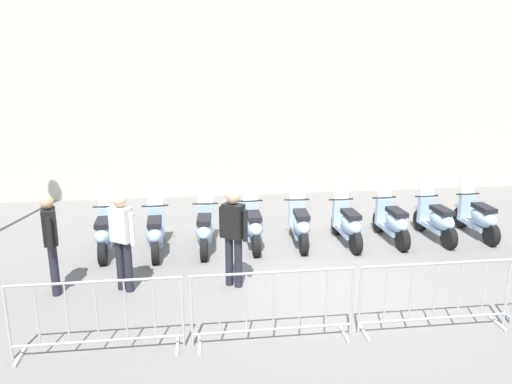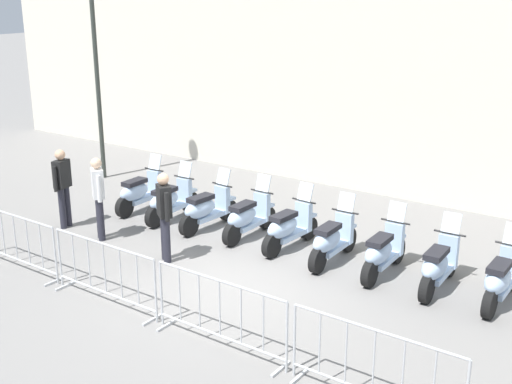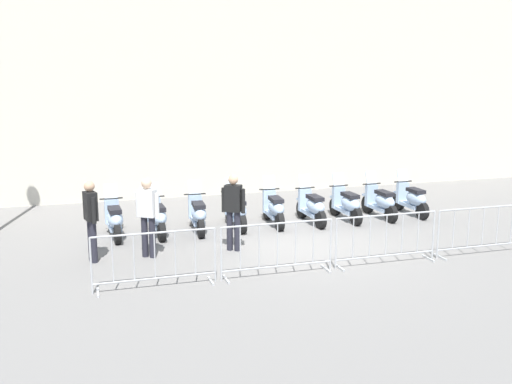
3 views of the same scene
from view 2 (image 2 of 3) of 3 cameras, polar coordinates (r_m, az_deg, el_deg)
ground_plane at (r=11.44m, az=-2.35°, el=-8.07°), size 120.00×120.00×0.00m
motorcycle_0 at (r=15.16m, az=-10.23°, el=-0.01°), size 0.56×1.73×1.24m
motorcycle_1 at (r=14.41m, az=-7.63°, el=-0.80°), size 0.56×1.73×1.24m
motorcycle_2 at (r=13.80m, az=-4.42°, el=-1.52°), size 0.65×1.72×1.24m
motorcycle_3 at (r=13.27m, az=-0.74°, el=-2.25°), size 0.59×1.72×1.24m
motorcycle_4 at (r=12.71m, az=2.90°, el=-3.17°), size 0.65×1.72×1.24m
motorcycle_5 at (r=12.14m, az=6.74°, el=-4.28°), size 0.56×1.73×1.24m
motorcycle_6 at (r=11.76m, az=11.18°, el=-5.25°), size 0.56×1.73×1.24m
motorcycle_7 at (r=11.42m, az=15.87°, el=-6.30°), size 0.56×1.73×1.24m
motorcycle_8 at (r=11.22m, az=20.89°, el=-7.24°), size 0.58×1.73×1.24m
barrier_segment_0 at (r=12.58m, az=-20.53°, el=-4.17°), size 2.28×0.67×1.07m
barrier_segment_1 at (r=10.80m, az=-13.25°, el=-7.05°), size 2.28×0.67×1.07m
barrier_segment_2 at (r=9.30m, az=-3.23°, el=-10.76°), size 2.28×0.67×1.07m
barrier_segment_3 at (r=8.22m, az=10.37°, el=-15.14°), size 2.28×0.67×1.07m
street_lamp at (r=17.64m, az=-14.06°, el=11.93°), size 0.36×0.36×5.60m
officer_near_row_end at (r=12.10m, az=-8.12°, el=-1.77°), size 0.44×0.40×1.73m
officer_mid_plaza at (r=14.34m, az=-16.77°, el=0.71°), size 0.27×0.55×1.73m
officer_by_barriers at (r=13.44m, az=-13.80°, el=-0.14°), size 0.44×0.40×1.73m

